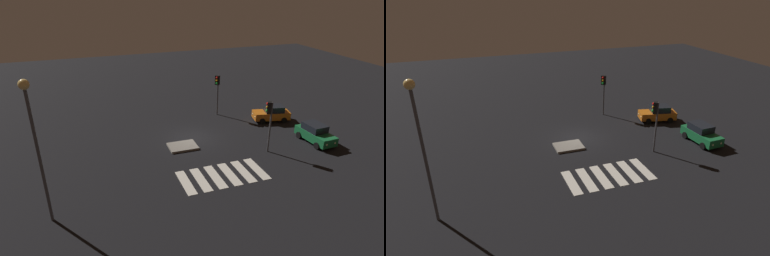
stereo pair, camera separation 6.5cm
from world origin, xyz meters
TOP-DOWN VIEW (x-y plane):
  - ground_plane at (0.00, 0.00)m, footprint 80.00×80.00m
  - traffic_island at (-1.39, -1.49)m, footprint 2.46×1.85m
  - car_orange at (9.13, 1.23)m, footprint 3.91×2.35m
  - car_green at (10.12, -4.36)m, footprint 1.96×3.89m
  - traffic_light_east at (5.06, -4.52)m, footprint 0.53×0.54m
  - traffic_light_north at (4.41, 4.55)m, footprint 0.54×0.54m
  - street_lamp at (-11.74, -7.98)m, footprint 0.56×0.56m
  - crosswalk_near at (-0.00, -6.84)m, footprint 6.45×3.20m

SIDE VIEW (x-z plane):
  - ground_plane at x=0.00m, z-range 0.00..0.00m
  - crosswalk_near at x=0.00m, z-range 0.00..0.02m
  - traffic_island at x=-1.39m, z-range 0.00..0.18m
  - car_orange at x=9.13m, z-range -0.01..1.59m
  - car_green at x=10.12m, z-range -0.02..1.65m
  - traffic_light_north at x=4.41m, z-range 1.13..5.49m
  - traffic_light_east at x=5.06m, z-range 1.14..5.56m
  - street_lamp at x=-11.74m, z-range 1.48..10.22m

